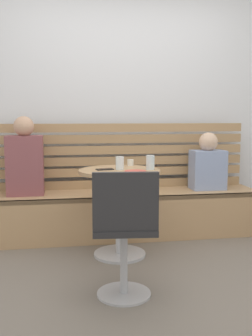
{
  "coord_description": "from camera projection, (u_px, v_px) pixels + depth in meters",
  "views": [
    {
      "loc": [
        -0.6,
        -2.58,
        1.18
      ],
      "look_at": [
        -0.06,
        0.66,
        0.75
      ],
      "focal_mm": 42.32,
      "sensor_mm": 36.0,
      "label": 1
    }
  ],
  "objects": [
    {
      "name": "cafe_table",
      "position": [
        120.0,
        196.0,
        3.32
      ],
      "size": [
        0.68,
        0.68,
        0.74
      ],
      "color": "#ADADB2",
      "rests_on": "ground"
    },
    {
      "name": "person_adult",
      "position": [
        25.0,
        160.0,
        3.72
      ],
      "size": [
        0.34,
        0.22,
        0.74
      ],
      "color": "brown",
      "rests_on": "booth_bench"
    },
    {
      "name": "phone_on_table",
      "position": [
        105.0,
        169.0,
        3.28
      ],
      "size": [
        0.15,
        0.1,
        0.01
      ],
      "primitive_type": "cube",
      "rotation": [
        0.0,
        0.0,
        1.77
      ],
      "color": "black",
      "rests_on": "cafe_table"
    },
    {
      "name": "plate_small",
      "position": [
        135.0,
        172.0,
        3.13
      ],
      "size": [
        0.17,
        0.17,
        0.01
      ],
      "primitive_type": "cylinder",
      "color": "#DB4C42",
      "rests_on": "cafe_table"
    },
    {
      "name": "booth_bench",
      "position": [
        123.0,
        214.0,
        3.92
      ],
      "size": [
        2.7,
        0.52,
        0.44
      ],
      "color": "tan",
      "rests_on": "ground"
    },
    {
      "name": "ground",
      "position": [
        149.0,
        286.0,
        2.77
      ],
      "size": [
        8.0,
        8.0,
        0.0
      ],
      "primitive_type": "plane",
      "color": "#70665B"
    },
    {
      "name": "back_wall",
      "position": [
        116.0,
        91.0,
        4.19
      ],
      "size": [
        5.2,
        0.1,
        2.9
      ],
      "primitive_type": "cube",
      "color": "silver",
      "rests_on": "ground"
    },
    {
      "name": "person_child_left",
      "position": [
        208.0,
        165.0,
        4.02
      ],
      "size": [
        0.34,
        0.22,
        0.58
      ],
      "color": "#8C9EC6",
      "rests_on": "booth_bench"
    },
    {
      "name": "cup_water_clear",
      "position": [
        120.0,
        163.0,
        3.28
      ],
      "size": [
        0.07,
        0.07,
        0.11
      ],
      "primitive_type": "cylinder",
      "color": "white",
      "rests_on": "cafe_table"
    },
    {
      "name": "booth_backrest",
      "position": [
        119.0,
        156.0,
        4.08
      ],
      "size": [
        2.65,
        0.04,
        0.67
      ],
      "color": "#A68157",
      "rests_on": "booth_bench"
    },
    {
      "name": "cup_glass_tall",
      "position": [
        150.0,
        163.0,
        3.27
      ],
      "size": [
        0.07,
        0.07,
        0.12
      ],
      "primitive_type": "cylinder",
      "color": "silver",
      "rests_on": "cafe_table"
    },
    {
      "name": "cup_espresso_small",
      "position": [
        130.0,
        163.0,
        3.54
      ],
      "size": [
        0.06,
        0.06,
        0.05
      ],
      "primitive_type": "cylinder",
      "color": "silver",
      "rests_on": "cafe_table"
    },
    {
      "name": "white_chair",
      "position": [
        124.0,
        230.0,
        2.51
      ],
      "size": [
        0.44,
        0.44,
        0.85
      ],
      "color": "#ADADB2",
      "rests_on": "ground"
    }
  ]
}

